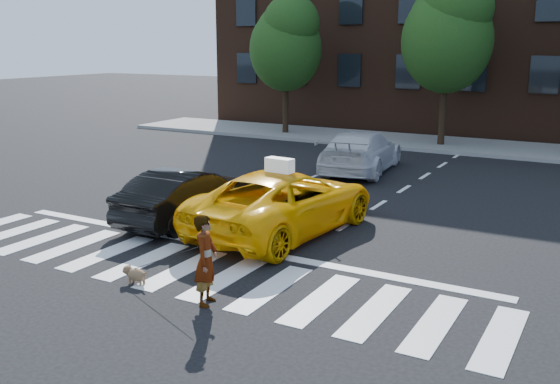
% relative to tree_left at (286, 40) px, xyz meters
% --- Properties ---
extents(ground, '(120.00, 120.00, 0.00)m').
position_rel_tree_left_xyz_m(ground, '(6.97, -17.00, -4.44)').
color(ground, black).
rests_on(ground, ground).
extents(crosswalk, '(13.00, 2.40, 0.01)m').
position_rel_tree_left_xyz_m(crosswalk, '(6.97, -17.00, -4.43)').
color(crosswalk, silver).
rests_on(crosswalk, ground).
extents(stop_line, '(12.00, 0.30, 0.01)m').
position_rel_tree_left_xyz_m(stop_line, '(6.97, -15.40, -4.43)').
color(stop_line, silver).
rests_on(stop_line, ground).
extents(sidewalk_far, '(30.00, 4.00, 0.15)m').
position_rel_tree_left_xyz_m(sidewalk_far, '(6.97, 0.50, -4.37)').
color(sidewalk_far, slate).
rests_on(sidewalk_far, ground).
extents(building, '(26.00, 10.00, 12.00)m').
position_rel_tree_left_xyz_m(building, '(6.97, 8.00, 1.56)').
color(building, '#3E2316').
rests_on(building, ground).
extents(tree_left, '(3.39, 3.38, 6.50)m').
position_rel_tree_left_xyz_m(tree_left, '(0.00, 0.00, 0.00)').
color(tree_left, black).
rests_on(tree_left, ground).
extents(tree_mid, '(3.69, 3.69, 7.10)m').
position_rel_tree_left_xyz_m(tree_mid, '(7.50, -0.00, 0.41)').
color(tree_mid, black).
rests_on(tree_mid, ground).
extents(taxi, '(2.96, 5.52, 1.47)m').
position_rel_tree_left_xyz_m(taxi, '(7.49, -13.82, -3.70)').
color(taxi, '#F9B005').
rests_on(taxi, ground).
extents(black_sedan, '(1.49, 4.08, 1.34)m').
position_rel_tree_left_xyz_m(black_sedan, '(4.97, -14.21, -3.77)').
color(black_sedan, black).
rests_on(black_sedan, ground).
extents(white_suv, '(2.60, 5.15, 1.43)m').
position_rel_tree_left_xyz_m(white_suv, '(6.41, -6.39, -3.72)').
color(white_suv, silver).
rests_on(white_suv, ground).
extents(woman, '(0.52, 0.66, 1.57)m').
position_rel_tree_left_xyz_m(woman, '(8.35, -18.10, -3.66)').
color(woman, '#999999').
rests_on(woman, ground).
extents(dog, '(0.58, 0.25, 0.33)m').
position_rel_tree_left_xyz_m(dog, '(6.65, -18.01, -4.25)').
color(dog, '#93734B').
rests_on(dog, ground).
extents(taxi_sign, '(0.67, 0.34, 0.32)m').
position_rel_tree_left_xyz_m(taxi_sign, '(7.49, -14.02, -2.81)').
color(taxi_sign, white).
rests_on(taxi_sign, taxi).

